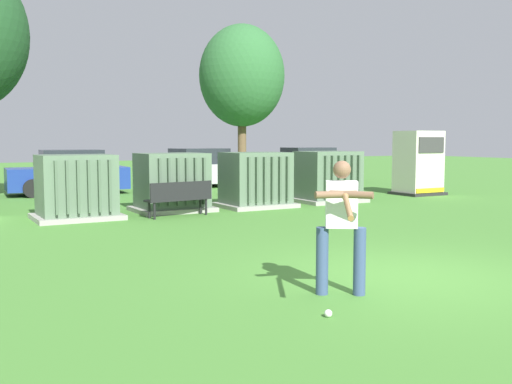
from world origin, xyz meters
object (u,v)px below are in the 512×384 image
Objects in this scene: parked_car_right_of_center at (197,169)px; parked_car_left_of_center at (69,174)px; transformer_mid_west at (172,183)px; generator_enclosure at (418,163)px; parked_car_rightmost at (306,166)px; batter at (342,221)px; sports_ball at (328,313)px; park_bench at (180,196)px; transformer_east at (328,177)px; transformer_west at (76,188)px; transformer_mid_east at (256,180)px.

parked_car_left_of_center is at bearing -174.43° from parked_car_right_of_center.
transformer_mid_west is 9.62m from generator_enclosure.
batter is at bearing -122.96° from parked_car_rightmost.
park_bench is at bearing 78.20° from sports_ball.
parked_car_right_of_center is 1.03× the size of parked_car_rightmost.
generator_enclosure is (4.34, 0.43, 0.35)m from transformer_east.
generator_enclosure reaches higher than park_bench.
sports_ball is (0.54, -9.89, -0.74)m from transformer_west.
transformer_west and parked_car_left_of_center have the same top height.
batter reaches higher than transformer_mid_west.
park_bench is at bearing -116.57° from parked_car_right_of_center.
transformer_mid_east is (5.23, 0.11, 0.00)m from transformer_west.
transformer_mid_east is 0.49× the size of parked_car_left_of_center.
transformer_west is 1.00× the size of transformer_mid_west.
transformer_mid_east is 3.00m from park_bench.
sports_ball is at bearing -135.68° from batter.
transformer_east is 1.14× the size of park_bench.
batter is at bearing -125.45° from transformer_east.
batter is at bearing -98.71° from transformer_mid_west.
parked_car_right_of_center is (1.42, 7.46, -0.04)m from transformer_mid_east.
batter reaches higher than sports_ball.
generator_enclosure is at bearing 4.61° from transformer_mid_east.
transformer_mid_east is at bearing -132.58° from parked_car_rightmost.
transformer_west and parked_car_right_of_center have the same top height.
transformer_east is at bearing 11.61° from park_bench.
transformer_east reaches higher than park_bench.
transformer_mid_east is 1.00× the size of transformer_east.
transformer_west is 0.49× the size of parked_car_left_of_center.
transformer_mid_east and parked_car_right_of_center have the same top height.
parked_car_rightmost is (9.77, 8.57, 0.22)m from park_bench.
parked_car_left_of_center reaches higher than sports_ball.
transformer_mid_east is at bearing 1.22° from transformer_west.
park_bench is (-2.82, -1.00, -0.25)m from transformer_mid_east.
transformer_west is 1.21× the size of batter.
park_bench is at bearing -170.98° from generator_enclosure.
park_bench is (-9.89, -1.57, -0.60)m from generator_enclosure.
transformer_mid_east is 0.48× the size of parked_car_right_of_center.
transformer_west is 0.91× the size of generator_enclosure.
transformer_east is 0.48× the size of parked_car_right_of_center.
park_bench is at bearing -102.89° from transformer_mid_west.
batter is 19.33× the size of sports_ball.
batter is at bearing -82.35° from transformer_west.
generator_enclosure reaches higher than parked_car_rightmost.
parked_car_right_of_center is at bearing 48.72° from transformer_west.
transformer_mid_west is 5.27m from transformer_east.
transformer_east is 8.54m from parked_car_rightmost.
generator_enclosure is at bearing 41.77° from batter.
parked_car_rightmost is at bearing 41.25° from park_bench.
generator_enclosure is 0.53× the size of parked_car_right_of_center.
transformer_west is 14.40m from parked_car_rightmost.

